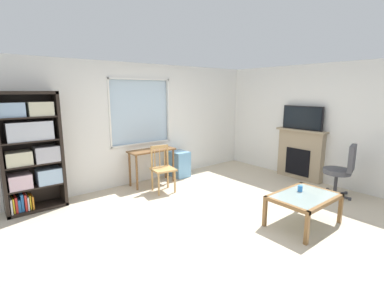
% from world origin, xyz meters
% --- Properties ---
extents(ground, '(6.57, 5.68, 0.02)m').
position_xyz_m(ground, '(0.00, 0.00, -0.01)').
color(ground, beige).
extents(wall_back_with_window, '(5.57, 0.15, 2.51)m').
position_xyz_m(wall_back_with_window, '(0.02, 2.34, 1.23)').
color(wall_back_with_window, white).
rests_on(wall_back_with_window, ground).
extents(wall_right, '(0.12, 4.88, 2.51)m').
position_xyz_m(wall_right, '(2.85, 0.00, 1.26)').
color(wall_right, white).
rests_on(wall_right, ground).
extents(bookshelf, '(0.90, 0.38, 1.95)m').
position_xyz_m(bookshelf, '(-2.26, 2.10, 1.01)').
color(bookshelf, black).
rests_on(bookshelf, ground).
extents(desk_under_window, '(0.98, 0.40, 0.74)m').
position_xyz_m(desk_under_window, '(-0.08, 1.99, 0.61)').
color(desk_under_window, brown).
rests_on(desk_under_window, ground).
extents(wooden_chair, '(0.48, 0.46, 0.90)m').
position_xyz_m(wooden_chair, '(-0.15, 1.48, 0.46)').
color(wooden_chair, tan).
rests_on(wooden_chair, ground).
extents(plastic_drawer_unit, '(0.35, 0.40, 0.58)m').
position_xyz_m(plastic_drawer_unit, '(0.68, 2.04, 0.29)').
color(plastic_drawer_unit, '#72ADDB').
rests_on(plastic_drawer_unit, ground).
extents(fireplace, '(0.26, 1.12, 1.12)m').
position_xyz_m(fireplace, '(2.69, 0.22, 0.56)').
color(fireplace, tan).
rests_on(fireplace, ground).
extents(tv, '(0.06, 0.91, 0.51)m').
position_xyz_m(tv, '(2.67, 0.22, 1.37)').
color(tv, black).
rests_on(tv, fireplace).
extents(office_chair, '(0.58, 0.56, 1.00)m').
position_xyz_m(office_chair, '(2.26, -0.87, 0.55)').
color(office_chair, '#4C4C51').
rests_on(office_chair, ground).
extents(coffee_table, '(1.01, 0.70, 0.46)m').
position_xyz_m(coffee_table, '(0.70, -1.01, 0.40)').
color(coffee_table, '#8C9E99').
rests_on(coffee_table, ground).
extents(sippy_cup, '(0.07, 0.07, 0.09)m').
position_xyz_m(sippy_cup, '(0.79, -0.88, 0.50)').
color(sippy_cup, '#337FD6').
rests_on(sippy_cup, coffee_table).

